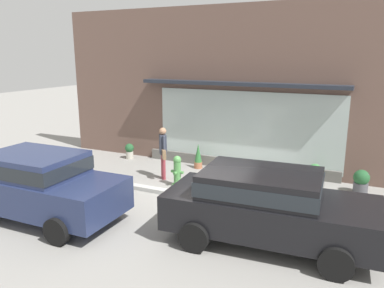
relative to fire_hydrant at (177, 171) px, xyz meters
name	(u,v)px	position (x,y,z in m)	size (l,w,h in m)	color
ground_plane	(203,198)	(1.09, -0.55, -0.47)	(60.00, 60.00, 0.00)	gray
curb_strip	(200,198)	(1.09, -0.75, -0.41)	(14.00, 0.24, 0.12)	#B2B2AD
storefront	(242,91)	(1.10, 2.63, 2.21)	(14.00, 0.81, 5.49)	brown
fire_hydrant	(177,171)	(0.00, 0.00, 0.00)	(0.40, 0.36, 0.94)	#4C8C47
pedestrian_with_handbag	(163,150)	(-0.70, 0.39, 0.49)	(0.44, 0.53, 1.67)	#8E333D
parked_car_navy	(40,182)	(-1.93, -3.44, 0.44)	(4.05, 2.04, 1.62)	navy
parked_car_black	(267,203)	(3.32, -2.34, 0.42)	(4.44, 2.24, 1.56)	black
potted_plant_window_center	(315,173)	(3.74, 1.84, -0.08)	(0.39, 0.39, 0.67)	#4C4C51
potted_plant_corner_tall	(361,181)	(5.04, 1.70, -0.11)	(0.45, 0.45, 0.70)	#4C4C51
potted_plant_trailing_edge	(129,151)	(-3.06, 1.93, -0.16)	(0.33, 0.33, 0.59)	#B7B2A3
potted_plant_window_left	(198,156)	(-0.19, 1.94, -0.05)	(0.29, 0.29, 0.88)	#9E6042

